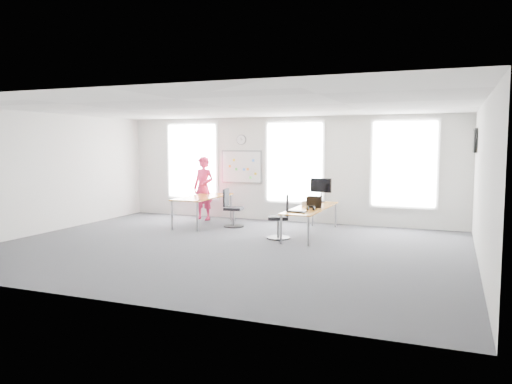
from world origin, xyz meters
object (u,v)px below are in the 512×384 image
at_px(person, 203,188).
at_px(monitor, 321,188).
at_px(headphones, 310,208).
at_px(chair_left, 231,210).
at_px(keyboard, 297,212).
at_px(chair_right, 281,220).
at_px(desk_left, 203,199).
at_px(desk_right, 311,209).

xyz_separation_m(person, monitor, (3.54, -0.06, 0.13)).
xyz_separation_m(headphones, monitor, (-0.19, 1.71, 0.33)).
bearing_deg(chair_left, keyboard, -130.66).
bearing_deg(person, monitor, 7.98).
relative_size(keyboard, headphones, 2.24).
height_order(chair_right, headphones, chair_right).
bearing_deg(keyboard, chair_left, 154.08).
xyz_separation_m(chair_left, keyboard, (2.25, -1.38, 0.24)).
bearing_deg(monitor, person, -178.20).
bearing_deg(chair_left, monitor, -79.69).
distance_m(person, keyboard, 4.19).
bearing_deg(chair_right, keyboard, 42.31).
bearing_deg(headphones, person, 169.26).
relative_size(chair_right, headphones, 5.27).
distance_m(keyboard, headphones, 0.51).
bearing_deg(desk_left, desk_right, -7.53).
height_order(desk_left, monitor, monitor).
relative_size(headphones, monitor, 0.31).
height_order(desk_right, person, person).
xyz_separation_m(desk_left, headphones, (3.31, -0.94, 0.01)).
relative_size(chair_left, person, 0.55).
xyz_separation_m(desk_left, keyboard, (3.12, -1.41, -0.03)).
bearing_deg(monitor, headphones, -80.97).
distance_m(chair_left, person, 1.62).
xyz_separation_m(chair_left, monitor, (2.26, 0.79, 0.61)).
xyz_separation_m(desk_right, chair_right, (-0.53, -0.72, -0.19)).
xyz_separation_m(desk_right, person, (-3.60, 1.25, 0.29)).
relative_size(chair_right, chair_left, 1.00).
height_order(desk_left, keyboard, desk_left).
distance_m(person, headphones, 4.13).
relative_size(desk_right, keyboard, 6.40).
xyz_separation_m(desk_right, chair_left, (-2.31, 0.40, -0.19)).
relative_size(person, headphones, 9.50).
distance_m(desk_left, keyboard, 3.42).
bearing_deg(keyboard, monitor, 95.49).
relative_size(desk_right, chair_left, 2.73).
bearing_deg(monitor, desk_left, -163.46).
xyz_separation_m(desk_left, chair_right, (2.65, -1.14, -0.27)).
bearing_deg(chair_left, headphones, -119.67).
height_order(headphones, monitor, monitor).
relative_size(chair_right, monitor, 1.62).
bearing_deg(desk_left, monitor, 13.80).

